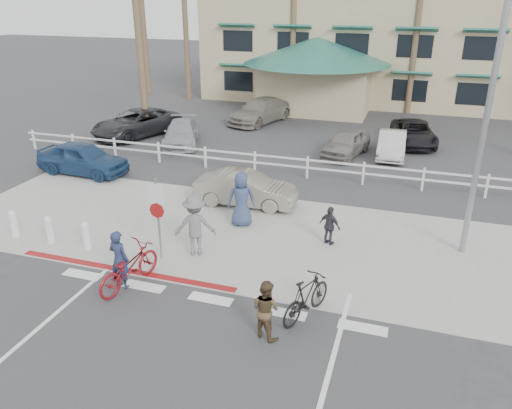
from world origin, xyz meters
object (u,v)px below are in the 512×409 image
(bike_black, at_px, (306,297))
(car_white_sedan, at_px, (246,189))
(sign_post, at_px, (158,215))
(car_red_compact, at_px, (83,158))
(bike_red, at_px, (129,267))

(bike_black, xyz_separation_m, car_white_sedan, (-3.78, 6.32, 0.07))
(sign_post, distance_m, car_white_sedan, 4.95)
(bike_black, height_order, car_white_sedan, car_white_sedan)
(bike_black, distance_m, car_red_compact, 13.99)
(sign_post, xyz_separation_m, bike_red, (-0.09, -1.66, -0.87))
(sign_post, relative_size, car_white_sedan, 0.75)
(car_red_compact, bearing_deg, car_white_sedan, -94.68)
(sign_post, distance_m, bike_red, 1.87)
(car_white_sedan, relative_size, car_red_compact, 0.93)
(sign_post, bearing_deg, bike_black, -17.78)
(sign_post, relative_size, car_red_compact, 0.70)
(bike_red, bearing_deg, car_white_sedan, -88.13)
(car_white_sedan, xyz_separation_m, car_red_compact, (-8.06, 1.12, 0.07))
(sign_post, xyz_separation_m, bike_black, (4.87, -1.56, -0.88))
(sign_post, distance_m, bike_black, 5.19)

